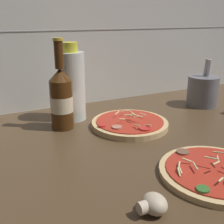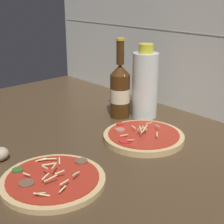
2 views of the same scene
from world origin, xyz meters
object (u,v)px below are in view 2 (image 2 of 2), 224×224
Objects in this scene: pizza_near at (53,180)px; pizza_far at (143,137)px; beer_bottle at (120,90)px; oil_bottle at (145,84)px.

pizza_near is 32.54cm from pizza_far.
beer_bottle is 8.54cm from oil_bottle.
beer_bottle is at bearing -130.51° from oil_bottle.
pizza_near is at bearing -85.87° from pizza_far.
beer_bottle is at bearing 156.12° from pizza_far.
pizza_near is 1.02× the size of pizza_far.
pizza_near is at bearing -71.68° from oil_bottle.
beer_bottle reaches higher than pizza_far.
beer_bottle reaches higher than oil_bottle.
beer_bottle reaches higher than pizza_near.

